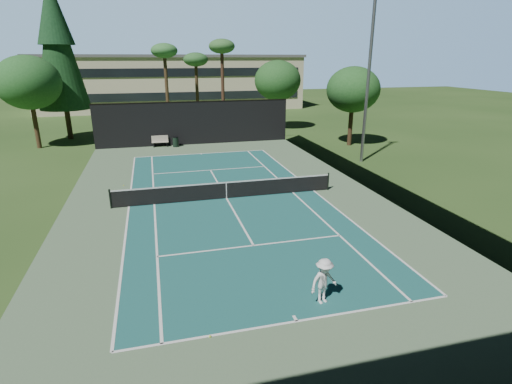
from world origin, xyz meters
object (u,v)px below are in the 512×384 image
at_px(tennis_ball_c, 238,186).
at_px(trash_bin, 176,142).
at_px(player, 324,281).
at_px(tennis_ball_b, 216,193).
at_px(tennis_ball_a, 210,336).
at_px(park_bench, 160,141).
at_px(tennis_net, 226,190).
at_px(tennis_ball_d, 124,185).

xyz_separation_m(tennis_ball_c, trash_bin, (-3.05, 13.27, 0.45)).
xyz_separation_m(player, tennis_ball_b, (-1.67, 12.25, -0.78)).
relative_size(tennis_ball_b, trash_bin, 0.06).
distance_m(tennis_ball_a, park_bench, 27.69).
height_order(tennis_net, trash_bin, tennis_net).
distance_m(park_bench, trash_bin, 1.45).
relative_size(tennis_ball_a, tennis_ball_c, 1.16).
bearing_deg(trash_bin, player, -83.29).
bearing_deg(tennis_ball_b, player, -82.22).
relative_size(tennis_ball_b, tennis_ball_c, 0.95).
relative_size(tennis_ball_d, park_bench, 0.05).
relative_size(tennis_net, trash_bin, 13.65).
bearing_deg(tennis_net, tennis_ball_a, -102.87).
bearing_deg(tennis_net, trash_bin, 97.06).
distance_m(tennis_net, tennis_ball_d, 7.24).
height_order(player, tennis_ball_b, player).
relative_size(tennis_net, player, 7.99).
height_order(tennis_net, tennis_ball_d, tennis_net).
height_order(tennis_ball_b, park_bench, park_bench).
xyz_separation_m(player, tennis_ball_d, (-7.17, 15.18, -0.77)).
height_order(tennis_ball_d, trash_bin, trash_bin).
distance_m(tennis_ball_a, tennis_ball_b, 13.27).
height_order(tennis_ball_a, tennis_ball_c, tennis_ball_a).
distance_m(tennis_ball_a, trash_bin, 27.26).
relative_size(tennis_net, tennis_ball_d, 174.02).
distance_m(tennis_ball_d, park_bench, 11.99).
xyz_separation_m(tennis_ball_b, trash_bin, (-1.43, 14.17, 0.45)).
bearing_deg(tennis_net, player, -83.79).
distance_m(player, tennis_ball_b, 12.39).
bearing_deg(park_bench, tennis_ball_a, -88.85).
xyz_separation_m(tennis_ball_d, park_bench, (2.68, 11.67, 0.51)).
bearing_deg(player, park_bench, 83.45).
xyz_separation_m(player, trash_bin, (-3.11, 26.42, -0.33)).
bearing_deg(tennis_ball_c, tennis_ball_b, -150.91).
distance_m(tennis_ball_b, trash_bin, 14.25).
distance_m(tennis_ball_a, tennis_ball_d, 16.33).
distance_m(player, tennis_ball_d, 16.80).
height_order(player, tennis_ball_a, player).
relative_size(tennis_ball_a, trash_bin, 0.08).
bearing_deg(tennis_ball_d, tennis_ball_a, -78.56).
relative_size(tennis_ball_a, tennis_ball_b, 1.23).
relative_size(player, park_bench, 1.08).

